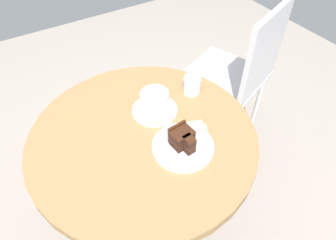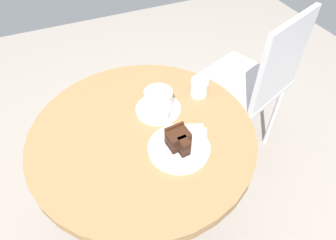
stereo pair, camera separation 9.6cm
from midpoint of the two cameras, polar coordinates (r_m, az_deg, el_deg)
name	(u,v)px [view 1 (the left image)]	position (r m, az deg, el deg)	size (l,w,h in m)	color
ground_plane	(151,227)	(1.57, -5.08, -19.82)	(4.40, 4.40, 0.01)	gray
cafe_table	(145,155)	(1.07, -7.06, -6.85)	(0.75, 0.75, 0.69)	olive
saucer	(155,110)	(1.05, -5.16, 1.74)	(0.16, 0.16, 0.01)	white
coffee_cup	(155,101)	(1.02, -5.19, 3.50)	(0.13, 0.10, 0.07)	white
teaspoon	(170,108)	(1.04, -2.22, 2.16)	(0.10, 0.02, 0.00)	#B7B7BC
cake_plate	(183,147)	(0.93, -0.10, -5.25)	(0.19, 0.19, 0.01)	white
cake_slice	(182,138)	(0.91, -0.25, -3.64)	(0.08, 0.07, 0.06)	black
fork	(168,135)	(0.95, -2.92, -3.08)	(0.14, 0.10, 0.00)	#B7B7BC
napkin	(190,137)	(0.96, 1.33, -3.32)	(0.17, 0.16, 0.00)	beige
cafe_chair	(240,72)	(1.52, 11.83, 8.87)	(0.49, 0.49, 0.88)	#BCBCC1
sugar_pot	(192,84)	(1.10, 2.09, 6.84)	(0.06, 0.06, 0.08)	silver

